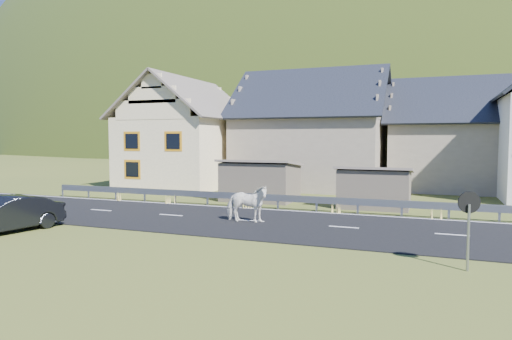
% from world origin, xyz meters
% --- Properties ---
extents(ground, '(160.00, 160.00, 0.00)m').
position_xyz_m(ground, '(0.00, 0.00, 0.00)').
color(ground, '#3A471E').
rests_on(ground, ground).
extents(road, '(60.00, 7.00, 0.04)m').
position_xyz_m(road, '(0.00, 0.00, 0.02)').
color(road, black).
rests_on(road, ground).
extents(lane_markings, '(60.00, 6.60, 0.01)m').
position_xyz_m(lane_markings, '(0.00, 0.00, 0.04)').
color(lane_markings, silver).
rests_on(lane_markings, road).
extents(guardrail, '(28.10, 0.09, 0.75)m').
position_xyz_m(guardrail, '(-0.00, 3.68, 0.56)').
color(guardrail, '#93969B').
rests_on(guardrail, ground).
extents(shed_left, '(4.30, 3.30, 2.40)m').
position_xyz_m(shed_left, '(-2.00, 6.50, 1.10)').
color(shed_left, '#625749').
rests_on(shed_left, ground).
extents(shed_right, '(3.80, 2.90, 2.20)m').
position_xyz_m(shed_right, '(4.50, 6.00, 1.00)').
color(shed_right, '#625749').
rests_on(shed_right, ground).
extents(house_cream, '(7.80, 9.80, 8.30)m').
position_xyz_m(house_cream, '(-10.00, 12.00, 4.36)').
color(house_cream, '#FEE8B3').
rests_on(house_cream, ground).
extents(house_stone_a, '(10.80, 9.80, 8.90)m').
position_xyz_m(house_stone_a, '(-1.00, 15.00, 4.63)').
color(house_stone_a, gray).
rests_on(house_stone_a, ground).
extents(house_stone_b, '(9.80, 8.80, 8.10)m').
position_xyz_m(house_stone_b, '(9.00, 17.00, 4.24)').
color(house_stone_b, gray).
rests_on(house_stone_b, ground).
extents(mountain, '(440.00, 280.00, 260.00)m').
position_xyz_m(mountain, '(5.00, 180.00, -20.00)').
color(mountain, black).
rests_on(mountain, ground).
extents(conifer_patch, '(76.00, 50.00, 28.00)m').
position_xyz_m(conifer_patch, '(-55.00, 110.00, 6.00)').
color(conifer_patch, black).
rests_on(conifer_patch, ground).
extents(horse, '(1.01, 1.96, 1.60)m').
position_xyz_m(horse, '(-0.06, -0.36, 0.84)').
color(horse, white).
rests_on(horse, road).
extents(car, '(2.23, 4.34, 1.36)m').
position_xyz_m(car, '(-7.92, -5.42, 0.68)').
color(car, black).
rests_on(car, ground).
extents(traffic_mirror, '(0.59, 0.25, 2.17)m').
position_xyz_m(traffic_mirror, '(8.19, -4.66, 1.59)').
color(traffic_mirror, '#93969B').
rests_on(traffic_mirror, ground).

